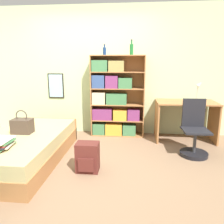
% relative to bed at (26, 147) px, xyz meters
% --- Properties ---
extents(ground_plane, '(14.00, 14.00, 0.00)m').
position_rel_bed_xyz_m(ground_plane, '(0.77, -0.02, -0.21)').
color(ground_plane, '#84664C').
extents(wall_back, '(10.00, 0.09, 2.60)m').
position_rel_bed_xyz_m(wall_back, '(0.77, 1.54, 1.09)').
color(wall_back, beige).
rests_on(wall_back, ground_plane).
extents(bed, '(1.07, 2.05, 0.42)m').
position_rel_bed_xyz_m(bed, '(0.00, 0.00, 0.00)').
color(bed, '#A36B3D').
rests_on(bed, ground_plane).
extents(handbag, '(0.30, 0.20, 0.36)m').
position_rel_bed_xyz_m(handbag, '(-0.05, 0.05, 0.33)').
color(handbag, '#47382D').
rests_on(handbag, bed).
extents(book_stack_on_bed, '(0.33, 0.39, 0.11)m').
position_rel_bed_xyz_m(book_stack_on_bed, '(-0.05, -0.55, 0.27)').
color(book_stack_on_bed, '#B2382D').
rests_on(book_stack_on_bed, bed).
extents(bookcase, '(1.07, 0.30, 1.62)m').
position_rel_bed_xyz_m(bookcase, '(1.24, 1.34, 0.54)').
color(bookcase, '#A36B3D').
rests_on(bookcase, ground_plane).
extents(bottle_green, '(0.06, 0.06, 0.21)m').
position_rel_bed_xyz_m(bottle_green, '(1.06, 1.35, 1.50)').
color(bottle_green, navy).
rests_on(bottle_green, bookcase).
extents(bottle_brown, '(0.07, 0.07, 0.28)m').
position_rel_bed_xyz_m(bottle_brown, '(1.58, 1.32, 1.53)').
color(bottle_brown, '#1E6B2D').
rests_on(bottle_brown, bookcase).
extents(desk, '(1.11, 0.64, 0.76)m').
position_rel_bed_xyz_m(desk, '(2.64, 1.17, 0.31)').
color(desk, '#A36B3D').
rests_on(desk, ground_plane).
extents(desk_lamp, '(0.15, 0.10, 0.39)m').
position_rel_bed_xyz_m(desk_lamp, '(2.87, 1.27, 0.81)').
color(desk_lamp, '#ADA89E').
rests_on(desk_lamp, desk).
extents(desk_chair, '(0.44, 0.44, 0.91)m').
position_rel_bed_xyz_m(desk_chair, '(2.63, 0.46, 0.09)').
color(desk_chair, black).
rests_on(desk_chair, ground_plane).
extents(backpack, '(0.31, 0.25, 0.41)m').
position_rel_bed_xyz_m(backpack, '(1.02, -0.26, -0.00)').
color(backpack, '#56231E').
rests_on(backpack, ground_plane).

